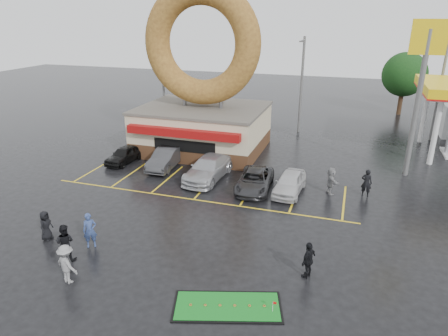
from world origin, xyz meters
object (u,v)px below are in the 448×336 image
(donut_shop, at_px, (202,98))
(person_cameraman, at_px, (309,260))
(car_grey, at_px, (255,180))
(putting_green, at_px, (227,306))
(streetlight_left, at_px, (163,78))
(car_dgrey, at_px, (166,158))
(streetlight_mid, at_px, (301,83))
(streetlight_right, at_px, (440,88))
(person_blue, at_px, (90,230))
(shell_sign, at_px, (423,71))
(car_black, at_px, (125,155))
(car_silver, at_px, (208,168))
(car_white, at_px, (290,183))
(dumpster, at_px, (151,136))

(donut_shop, bearing_deg, person_cameraman, -54.90)
(car_grey, distance_m, putting_green, 11.60)
(streetlight_left, relative_size, car_grey, 1.96)
(donut_shop, relative_size, car_dgrey, 3.02)
(streetlight_mid, xyz_separation_m, person_cameraman, (3.76, -23.25, -3.92))
(streetlight_mid, xyz_separation_m, car_grey, (-0.76, -14.79, -4.14))
(streetlight_right, relative_size, person_blue, 4.96)
(shell_sign, relative_size, car_black, 2.82)
(streetlight_left, bearing_deg, car_silver, -53.23)
(car_dgrey, relative_size, person_cameraman, 2.59)
(streetlight_mid, distance_m, car_silver, 15.17)
(streetlight_right, distance_m, car_dgrey, 24.77)
(car_dgrey, height_order, car_white, car_dgrey)
(car_silver, bearing_deg, car_black, 175.99)
(car_white, bearing_deg, car_grey, -171.76)
(shell_sign, bearing_deg, putting_green, -114.79)
(car_black, bearing_deg, donut_shop, 52.81)
(shell_sign, bearing_deg, car_grey, -148.95)
(car_white, relative_size, person_blue, 2.23)
(putting_green, bearing_deg, streetlight_right, 68.01)
(donut_shop, bearing_deg, car_silver, -65.89)
(streetlight_left, distance_m, car_white, 21.05)
(person_blue, bearing_deg, shell_sign, 9.82)
(streetlight_mid, relative_size, streetlight_right, 1.00)
(shell_sign, relative_size, dumpster, 5.89)
(shell_sign, distance_m, car_grey, 13.24)
(car_grey, height_order, putting_green, car_grey)
(streetlight_mid, bearing_deg, car_grey, -92.94)
(car_dgrey, distance_m, putting_green, 16.15)
(donut_shop, bearing_deg, car_dgrey, -102.39)
(donut_shop, distance_m, car_black, 7.81)
(car_white, relative_size, putting_green, 0.87)
(car_black, xyz_separation_m, car_white, (13.17, -1.70, 0.05))
(car_silver, xyz_separation_m, dumpster, (-7.76, 6.26, -0.12))
(car_grey, distance_m, dumpster, 13.33)
(car_black, xyz_separation_m, dumpster, (-0.41, 5.20, 0.01))
(streetlight_mid, distance_m, putting_green, 26.69)
(donut_shop, xyz_separation_m, car_white, (8.52, -6.67, -3.77))
(shell_sign, xyz_separation_m, person_cameraman, (-5.24, -14.34, -6.51))
(car_dgrey, relative_size, person_blue, 2.46)
(streetlight_mid, relative_size, car_grey, 1.96)
(streetlight_right, relative_size, dumpster, 5.00)
(streetlight_mid, xyz_separation_m, car_dgrey, (-8.09, -12.92, -4.05))
(shell_sign, height_order, person_blue, shell_sign)
(car_white, bearing_deg, dumpster, 156.91)
(shell_sign, height_order, person_cameraman, shell_sign)
(car_white, bearing_deg, person_cameraman, -71.67)
(streetlight_left, bearing_deg, person_blue, -72.72)
(car_silver, xyz_separation_m, car_grey, (3.54, -0.81, -0.13))
(car_silver, distance_m, person_blue, 10.43)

